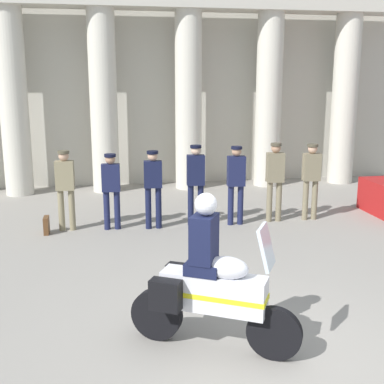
{
  "coord_description": "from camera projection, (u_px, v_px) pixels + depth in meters",
  "views": [
    {
      "loc": [
        -1.73,
        -5.02,
        3.15
      ],
      "look_at": [
        -0.34,
        2.87,
        1.34
      ],
      "focal_mm": 46.92,
      "sensor_mm": 36.0,
      "label": 1
    }
  ],
  "objects": [
    {
      "name": "officer_in_row_4",
      "position": [
        236.0,
        179.0,
        10.9
      ],
      "size": [
        0.39,
        0.25,
        1.74
      ],
      "rotation": [
        0.0,
        0.0,
        3.07
      ],
      "color": "#191E42",
      "rests_on": "ground_plane"
    },
    {
      "name": "ground_plane",
      "position": [
        263.0,
        357.0,
        5.81
      ],
      "size": [
        28.0,
        28.0,
        0.0
      ],
      "primitive_type": "plane",
      "color": "gray"
    },
    {
      "name": "briefcase_on_ground",
      "position": [
        46.0,
        225.0,
        10.42
      ],
      "size": [
        0.1,
        0.32,
        0.36
      ],
      "primitive_type": "cube",
      "color": "brown",
      "rests_on": "ground_plane"
    },
    {
      "name": "colonnade_backdrop",
      "position": [
        145.0,
        82.0,
        14.5
      ],
      "size": [
        16.28,
        1.61,
        5.53
      ],
      "color": "beige",
      "rests_on": "ground_plane"
    },
    {
      "name": "motorcycle_with_rider",
      "position": [
        208.0,
        285.0,
        5.86
      ],
      "size": [
        1.89,
        1.18,
        1.9
      ],
      "rotation": [
        0.0,
        0.0,
        -0.51
      ],
      "color": "black",
      "rests_on": "ground_plane"
    },
    {
      "name": "officer_in_row_5",
      "position": [
        275.0,
        176.0,
        11.15
      ],
      "size": [
        0.39,
        0.25,
        1.78
      ],
      "rotation": [
        0.0,
        0.0,
        3.07
      ],
      "color": "#7A7056",
      "rests_on": "ground_plane"
    },
    {
      "name": "officer_in_row_3",
      "position": [
        196.0,
        178.0,
        10.87
      ],
      "size": [
        0.39,
        0.25,
        1.77
      ],
      "rotation": [
        0.0,
        0.0,
        3.07
      ],
      "color": "#141938",
      "rests_on": "ground_plane"
    },
    {
      "name": "officer_in_row_1",
      "position": [
        111.0,
        185.0,
        10.57
      ],
      "size": [
        0.39,
        0.25,
        1.63
      ],
      "rotation": [
        0.0,
        0.0,
        3.07
      ],
      "color": "#191E42",
      "rests_on": "ground_plane"
    },
    {
      "name": "officer_in_row_0",
      "position": [
        65.0,
        184.0,
        10.48
      ],
      "size": [
        0.39,
        0.25,
        1.71
      ],
      "rotation": [
        0.0,
        0.0,
        3.07
      ],
      "color": "#847A5B",
      "rests_on": "ground_plane"
    },
    {
      "name": "officer_in_row_6",
      "position": [
        311.0,
        175.0,
        11.3
      ],
      "size": [
        0.39,
        0.25,
        1.74
      ],
      "rotation": [
        0.0,
        0.0,
        3.07
      ],
      "color": "#7A7056",
      "rests_on": "ground_plane"
    },
    {
      "name": "officer_in_row_2",
      "position": [
        153.0,
        183.0,
        10.62
      ],
      "size": [
        0.39,
        0.25,
        1.68
      ],
      "rotation": [
        0.0,
        0.0,
        3.07
      ],
      "color": "#141938",
      "rests_on": "ground_plane"
    }
  ]
}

